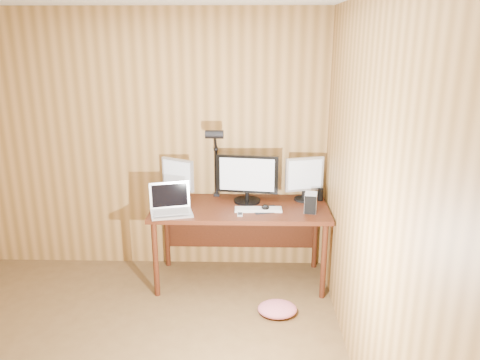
{
  "coord_description": "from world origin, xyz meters",
  "views": [
    {
      "loc": [
        1.02,
        -2.37,
        2.24
      ],
      "look_at": [
        0.93,
        1.58,
        1.02
      ],
      "focal_mm": 35.0,
      "sensor_mm": 36.0,
      "label": 1
    }
  ],
  "objects_px": {
    "mouse": "(265,207)",
    "phone": "(240,214)",
    "hard_drive": "(311,203)",
    "laptop": "(171,206)",
    "monitor_left": "(178,178)",
    "monitor_right": "(304,178)",
    "keyboard": "(258,209)",
    "monitor_center": "(247,178)",
    "desk": "(240,216)",
    "speaker": "(320,194)",
    "desk_lamp": "(215,153)"
  },
  "relations": [
    {
      "from": "monitor_right",
      "to": "keyboard",
      "type": "relative_size",
      "value": 0.99
    },
    {
      "from": "monitor_center",
      "to": "monitor_left",
      "type": "xyz_separation_m",
      "value": [
        -0.66,
        0.07,
        -0.02
      ]
    },
    {
      "from": "hard_drive",
      "to": "phone",
      "type": "height_order",
      "value": "hard_drive"
    },
    {
      "from": "monitor_left",
      "to": "hard_drive",
      "type": "relative_size",
      "value": 2.34
    },
    {
      "from": "mouse",
      "to": "speaker",
      "type": "relative_size",
      "value": 0.94
    },
    {
      "from": "keyboard",
      "to": "desk",
      "type": "bearing_deg",
      "value": 133.87
    },
    {
      "from": "mouse",
      "to": "phone",
      "type": "bearing_deg",
      "value": -152.93
    },
    {
      "from": "phone",
      "to": "speaker",
      "type": "relative_size",
      "value": 0.76
    },
    {
      "from": "hard_drive",
      "to": "laptop",
      "type": "bearing_deg",
      "value": -167.98
    },
    {
      "from": "phone",
      "to": "desk_lamp",
      "type": "relative_size",
      "value": 0.13
    },
    {
      "from": "hard_drive",
      "to": "mouse",
      "type": "bearing_deg",
      "value": -174.68
    },
    {
      "from": "desk",
      "to": "phone",
      "type": "bearing_deg",
      "value": -89.08
    },
    {
      "from": "speaker",
      "to": "desk_lamp",
      "type": "height_order",
      "value": "desk_lamp"
    },
    {
      "from": "desk_lamp",
      "to": "laptop",
      "type": "bearing_deg",
      "value": -116.75
    },
    {
      "from": "hard_drive",
      "to": "desk_lamp",
      "type": "distance_m",
      "value": 0.99
    },
    {
      "from": "laptop",
      "to": "mouse",
      "type": "xyz_separation_m",
      "value": [
        0.83,
        0.08,
        -0.04
      ]
    },
    {
      "from": "phone",
      "to": "monitor_center",
      "type": "bearing_deg",
      "value": 80.11
    },
    {
      "from": "monitor_right",
      "to": "keyboard",
      "type": "distance_m",
      "value": 0.56
    },
    {
      "from": "desk",
      "to": "speaker",
      "type": "height_order",
      "value": "speaker"
    },
    {
      "from": "laptop",
      "to": "hard_drive",
      "type": "height_order",
      "value": "laptop"
    },
    {
      "from": "monitor_right",
      "to": "keyboard",
      "type": "bearing_deg",
      "value": -162.07
    },
    {
      "from": "monitor_left",
      "to": "hard_drive",
      "type": "xyz_separation_m",
      "value": [
        1.22,
        -0.31,
        -0.13
      ]
    },
    {
      "from": "monitor_right",
      "to": "mouse",
      "type": "height_order",
      "value": "monitor_right"
    },
    {
      "from": "monitor_left",
      "to": "phone",
      "type": "height_order",
      "value": "monitor_left"
    },
    {
      "from": "monitor_left",
      "to": "monitor_right",
      "type": "relative_size",
      "value": 0.94
    },
    {
      "from": "keyboard",
      "to": "mouse",
      "type": "distance_m",
      "value": 0.07
    },
    {
      "from": "monitor_center",
      "to": "laptop",
      "type": "distance_m",
      "value": 0.75
    },
    {
      "from": "monitor_center",
      "to": "monitor_right",
      "type": "xyz_separation_m",
      "value": [
        0.53,
        0.06,
        -0.01
      ]
    },
    {
      "from": "keyboard",
      "to": "monitor_right",
      "type": "bearing_deg",
      "value": 32.03
    },
    {
      "from": "desk",
      "to": "desk_lamp",
      "type": "xyz_separation_m",
      "value": [
        -0.24,
        0.15,
        0.57
      ]
    },
    {
      "from": "hard_drive",
      "to": "desk_lamp",
      "type": "height_order",
      "value": "desk_lamp"
    },
    {
      "from": "laptop",
      "to": "phone",
      "type": "relative_size",
      "value": 4.48
    },
    {
      "from": "laptop",
      "to": "mouse",
      "type": "distance_m",
      "value": 0.84
    },
    {
      "from": "keyboard",
      "to": "mouse",
      "type": "height_order",
      "value": "mouse"
    },
    {
      "from": "mouse",
      "to": "desk_lamp",
      "type": "bearing_deg",
      "value": 145.13
    },
    {
      "from": "monitor_center",
      "to": "keyboard",
      "type": "height_order",
      "value": "monitor_center"
    },
    {
      "from": "hard_drive",
      "to": "speaker",
      "type": "relative_size",
      "value": 1.4
    },
    {
      "from": "hard_drive",
      "to": "phone",
      "type": "xyz_separation_m",
      "value": [
        -0.62,
        -0.1,
        -0.08
      ]
    },
    {
      "from": "monitor_center",
      "to": "monitor_left",
      "type": "height_order",
      "value": "monitor_center"
    },
    {
      "from": "hard_drive",
      "to": "desk_lamp",
      "type": "relative_size",
      "value": 0.23
    },
    {
      "from": "mouse",
      "to": "desk_lamp",
      "type": "relative_size",
      "value": 0.16
    },
    {
      "from": "laptop",
      "to": "monitor_right",
      "type": "bearing_deg",
      "value": 1.32
    },
    {
      "from": "speaker",
      "to": "hard_drive",
      "type": "bearing_deg",
      "value": -113.7
    },
    {
      "from": "monitor_left",
      "to": "laptop",
      "type": "xyz_separation_m",
      "value": [
        -0.01,
        -0.36,
        -0.15
      ]
    },
    {
      "from": "hard_drive",
      "to": "phone",
      "type": "bearing_deg",
      "value": -161.51
    },
    {
      "from": "hard_drive",
      "to": "desk_lamp",
      "type": "bearing_deg",
      "value": 169.03
    },
    {
      "from": "hard_drive",
      "to": "speaker",
      "type": "height_order",
      "value": "hard_drive"
    },
    {
      "from": "monitor_left",
      "to": "desk",
      "type": "bearing_deg",
      "value": 16.18
    },
    {
      "from": "keyboard",
      "to": "monitor_center",
      "type": "bearing_deg",
      "value": 113.28
    },
    {
      "from": "monitor_center",
      "to": "phone",
      "type": "height_order",
      "value": "monitor_center"
    }
  ]
}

